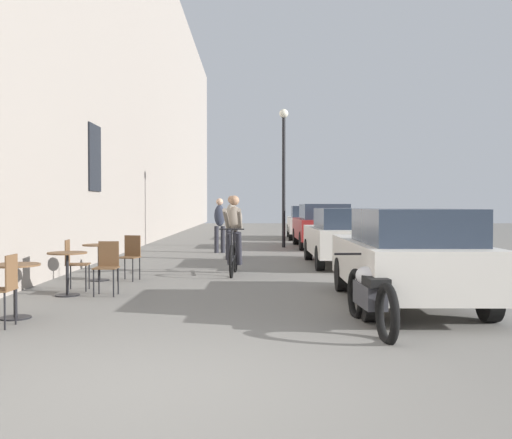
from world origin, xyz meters
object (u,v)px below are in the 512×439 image
Objects in this scene: pedestrian_mid at (220,222)px; cafe_table_far at (99,254)px; cafe_chair_far_toward_street at (130,254)px; pedestrian_near at (232,224)px; cafe_table_mid at (67,264)px; cafe_chair_mid_toward_street at (74,261)px; cafe_chair_mid_toward_wall at (107,264)px; cyclist_on_bicycle at (234,237)px; parked_car_fourth at (308,222)px; cafe_chair_near_toward_street at (3,285)px; parked_car_third at (322,225)px; parked_car_second at (344,236)px; street_lamp at (284,160)px; parked_car_nearest at (406,255)px; parked_motorcycle at (370,295)px; cafe_table_near at (15,279)px.

cafe_table_far is at bearing -106.62° from pedestrian_mid.
pedestrian_near is (1.88, 4.40, 0.48)m from cafe_chair_far_toward_street.
cafe_table_mid is 1.95m from cafe_table_far.
cafe_chair_far_toward_street reaches higher than cafe_table_mid.
pedestrian_near is at bearing 66.18° from cafe_chair_mid_toward_street.
cafe_table_mid is 0.81× the size of cafe_chair_mid_toward_wall.
parked_car_fourth is at bearing 77.83° from cyclist_on_bicycle.
cafe_chair_near_toward_street is 0.21× the size of parked_car_third.
cafe_chair_near_toward_street reaches higher than cafe_table_mid.
cafe_chair_mid_toward_street is at bearing -141.72° from parked_car_second.
cafe_chair_near_toward_street is 9.12m from parked_car_second.
street_lamp reaches higher than parked_car_nearest.
pedestrian_near is 9.24m from parked_motorcycle.
cafe_chair_mid_toward_wall is at bearing 167.37° from parked_car_nearest.
parked_car_nearest is (4.71, -1.06, 0.23)m from cafe_chair_mid_toward_wall.
cafe_chair_mid_toward_street is 6.92m from parked_car_second.
street_lamp is at bearing 95.54° from parked_car_nearest.
pedestrian_mid reaches higher than parked_motorcycle.
parked_car_fourth is (5.52, 14.45, 0.24)m from cafe_table_far.
pedestrian_near is (2.49, 8.92, 0.48)m from cafe_chair_near_toward_street.
parked_car_fourth is at bearing 69.08° from cafe_table_far.
cafe_table_mid is 0.18× the size of parked_car_second.
cafe_table_mid is 0.42× the size of pedestrian_mid.
cafe_chair_mid_toward_street is at bearing 90.09° from cafe_table_near.
street_lamp is 2.28× the size of parked_motorcycle.
cyclist_on_bicycle reaches higher than parked_motorcycle.
cafe_chair_mid_toward_street is 0.21× the size of parked_car_fourth.
cafe_chair_mid_toward_street is (-0.08, 3.09, 0.00)m from cafe_chair_near_toward_street.
cafe_chair_far_toward_street is 0.22× the size of parked_car_second.
cafe_chair_mid_toward_wall is at bearing 145.37° from parked_motorcycle.
cafe_table_near is 5.71m from cyclist_on_bicycle.
cafe_chair_mid_toward_wall is 6.73m from parked_car_second.
parked_car_nearest is (2.69, -4.03, -0.06)m from cyclist_on_bicycle.
cafe_chair_far_toward_street is 0.52× the size of pedestrian_mid.
street_lamp is (4.25, 13.03, 2.59)m from cafe_table_near.
parked_motorcycle is at bearing -1.00° from cafe_chair_near_toward_street.
cafe_table_far is 0.18× the size of parked_car_second.
parked_motorcycle is at bearing -45.36° from cafe_table_far.
pedestrian_near is (2.57, 5.83, 0.48)m from cafe_chair_mid_toward_street.
pedestrian_mid is at bearing -132.29° from street_lamp.
parked_car_nearest reaches higher than cafe_table_far.
cafe_chair_mid_toward_wall is 1.24× the size of cafe_table_far.
cafe_chair_far_toward_street is 0.21× the size of parked_car_fourth.
parked_car_second is 11.52m from parked_car_fourth.
cafe_table_mid is 1.00× the size of cafe_table_far.
parked_car_third reaches higher than parked_motorcycle.
cafe_chair_mid_toward_street is 3.69m from cyclist_on_bicycle.
cafe_chair_mid_toward_street is at bearing 163.87° from parked_car_nearest.
cyclist_on_bicycle is 0.36× the size of street_lamp.
cafe_chair_mid_toward_wall reaches higher than cafe_table_mid.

